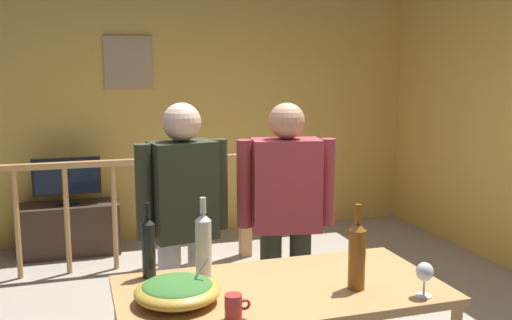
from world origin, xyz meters
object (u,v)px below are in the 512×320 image
at_px(wine_bottle_clear, 203,244).
at_px(tv_console, 70,229).
at_px(mug_red, 234,307).
at_px(serving_table, 281,301).
at_px(wine_glass, 425,273).
at_px(person_standing_right, 286,209).
at_px(stair_railing, 139,199).
at_px(flat_screen_tv, 67,177).
at_px(wine_bottle_amber, 357,254).
at_px(wine_bottle_dark, 149,247).
at_px(person_standing_left, 184,217).
at_px(framed_picture, 128,63).
at_px(salad_bowl, 177,290).

bearing_deg(wine_bottle_clear, tv_console, 102.51).
bearing_deg(tv_console, mug_red, -79.16).
relative_size(serving_table, wine_glass, 9.56).
bearing_deg(wine_glass, person_standing_right, 103.28).
relative_size(stair_railing, tv_console, 3.13).
xyz_separation_m(stair_railing, wine_glass, (0.93, -2.89, 0.24)).
bearing_deg(person_standing_right, flat_screen_tv, -51.17).
distance_m(tv_console, wine_bottle_amber, 3.58).
xyz_separation_m(tv_console, wine_glass, (1.52, -3.46, 0.61)).
distance_m(serving_table, wine_bottle_dark, 0.68).
xyz_separation_m(wine_bottle_amber, person_standing_right, (-0.01, 0.89, -0.00)).
height_order(serving_table, person_standing_left, person_standing_left).
relative_size(framed_picture, serving_table, 0.34).
relative_size(person_standing_left, person_standing_right, 1.01).
height_order(tv_console, mug_red, mug_red).
bearing_deg(wine_glass, wine_bottle_amber, 144.07).
relative_size(wine_bottle_clear, wine_bottle_amber, 0.99).
bearing_deg(wine_bottle_dark, wine_bottle_clear, -14.65).
distance_m(tv_console, wine_glass, 3.82).
xyz_separation_m(tv_console, person_standing_right, (1.27, -2.39, 0.66)).
xyz_separation_m(flat_screen_tv, wine_glass, (1.52, -3.42, 0.11)).
bearing_deg(wine_bottle_dark, serving_table, -28.27).
bearing_deg(wine_glass, salad_bowl, 165.95).
relative_size(mug_red, person_standing_left, 0.07).
height_order(wine_glass, mug_red, wine_glass).
xyz_separation_m(flat_screen_tv, person_standing_right, (1.27, -2.36, 0.17)).
bearing_deg(wine_bottle_clear, serving_table, -37.33).
bearing_deg(person_standing_left, wine_bottle_amber, 114.48).
distance_m(salad_bowl, wine_glass, 1.08).
bearing_deg(framed_picture, salad_bowl, -92.40).
height_order(wine_bottle_amber, person_standing_right, person_standing_right).
bearing_deg(person_standing_left, wine_bottle_dark, 50.64).
distance_m(stair_railing, wine_glass, 3.05).
xyz_separation_m(stair_railing, wine_bottle_amber, (0.69, -2.72, 0.30)).
xyz_separation_m(stair_railing, tv_console, (-0.59, 0.56, -0.37)).
bearing_deg(flat_screen_tv, wine_bottle_amber, -68.56).
relative_size(wine_glass, person_standing_left, 0.10).
bearing_deg(stair_railing, wine_bottle_dark, -94.87).
xyz_separation_m(tv_console, serving_table, (0.96, -3.16, 0.43)).
height_order(flat_screen_tv, wine_bottle_dark, wine_bottle_dark).
relative_size(wine_glass, wine_bottle_amber, 0.40).
height_order(salad_bowl, wine_bottle_dark, wine_bottle_dark).
height_order(framed_picture, serving_table, framed_picture).
xyz_separation_m(wine_bottle_amber, mug_red, (-0.62, -0.15, -0.11)).
relative_size(wine_bottle_amber, person_standing_left, 0.26).
distance_m(framed_picture, flat_screen_tv, 1.25).
bearing_deg(wine_bottle_dark, wine_glass, -28.23).
height_order(wine_bottle_dark, wine_bottle_amber, wine_bottle_amber).
distance_m(salad_bowl, person_standing_left, 0.83).
xyz_separation_m(tv_console, person_standing_left, (0.65, -2.39, 0.66)).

